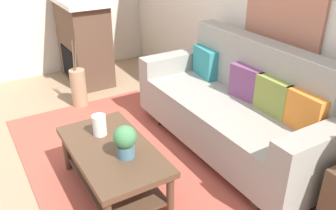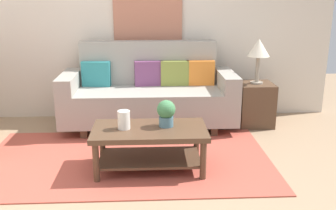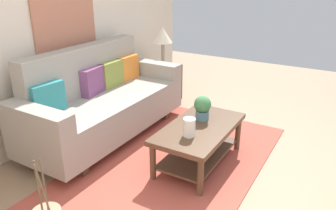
{
  "view_description": "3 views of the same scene",
  "coord_description": "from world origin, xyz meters",
  "px_view_note": "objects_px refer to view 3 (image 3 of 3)",
  "views": [
    {
      "loc": [
        2.51,
        -0.56,
        2.02
      ],
      "look_at": [
        0.21,
        0.81,
        0.66
      ],
      "focal_mm": 38.03,
      "sensor_mm": 36.0,
      "label": 1
    },
    {
      "loc": [
        0.23,
        -3.21,
        1.68
      ],
      "look_at": [
        0.44,
        0.79,
        0.51
      ],
      "focal_mm": 41.13,
      "sensor_mm": 36.0,
      "label": 2
    },
    {
      "loc": [
        -2.51,
        -0.98,
        1.87
      ],
      "look_at": [
        0.41,
        0.75,
        0.5
      ],
      "focal_mm": 35.12,
      "sensor_mm": 36.0,
      "label": 3
    }
  ],
  "objects_px": {
    "tabletop_vase": "(189,127)",
    "potted_plant_tabletop": "(202,107)",
    "table_lamp": "(163,37)",
    "framed_painting": "(65,16)",
    "couch": "(103,103)",
    "throw_pillow_plum": "(93,81)",
    "throw_pillow_teal": "(47,98)",
    "coffee_table": "(199,136)",
    "throw_pillow_orange": "(127,68)",
    "side_table": "(163,83)",
    "throw_pillow_olive": "(111,74)"
  },
  "relations": [
    {
      "from": "throw_pillow_teal",
      "to": "table_lamp",
      "type": "distance_m",
      "value": 2.08
    },
    {
      "from": "throw_pillow_orange",
      "to": "tabletop_vase",
      "type": "bearing_deg",
      "value": -123.0
    },
    {
      "from": "throw_pillow_plum",
      "to": "couch",
      "type": "bearing_deg",
      "value": -90.0
    },
    {
      "from": "couch",
      "to": "throw_pillow_orange",
      "type": "xyz_separation_m",
      "value": [
        0.67,
        0.13,
        0.25
      ]
    },
    {
      "from": "tabletop_vase",
      "to": "side_table",
      "type": "distance_m",
      "value": 2.08
    },
    {
      "from": "table_lamp",
      "to": "framed_painting",
      "type": "relative_size",
      "value": 0.63
    },
    {
      "from": "coffee_table",
      "to": "framed_painting",
      "type": "xyz_separation_m",
      "value": [
        -0.0,
        1.74,
        1.09
      ]
    },
    {
      "from": "tabletop_vase",
      "to": "potted_plant_tabletop",
      "type": "distance_m",
      "value": 0.41
    },
    {
      "from": "tabletop_vase",
      "to": "side_table",
      "type": "relative_size",
      "value": 0.32
    },
    {
      "from": "throw_pillow_orange",
      "to": "side_table",
      "type": "distance_m",
      "value": 0.83
    },
    {
      "from": "tabletop_vase",
      "to": "framed_painting",
      "type": "bearing_deg",
      "value": 82.12
    },
    {
      "from": "coffee_table",
      "to": "tabletop_vase",
      "type": "distance_m",
      "value": 0.32
    },
    {
      "from": "tabletop_vase",
      "to": "framed_painting",
      "type": "relative_size",
      "value": 0.2
    },
    {
      "from": "throw_pillow_teal",
      "to": "throw_pillow_olive",
      "type": "bearing_deg",
      "value": 0.0
    },
    {
      "from": "throw_pillow_plum",
      "to": "side_table",
      "type": "distance_m",
      "value": 1.45
    },
    {
      "from": "framed_painting",
      "to": "potted_plant_tabletop",
      "type": "bearing_deg",
      "value": -84.51
    },
    {
      "from": "couch",
      "to": "potted_plant_tabletop",
      "type": "bearing_deg",
      "value": -82.44
    },
    {
      "from": "table_lamp",
      "to": "framed_painting",
      "type": "bearing_deg",
      "value": 161.29
    },
    {
      "from": "tabletop_vase",
      "to": "couch",
      "type": "bearing_deg",
      "value": 79.31
    },
    {
      "from": "throw_pillow_teal",
      "to": "coffee_table",
      "type": "xyz_separation_m",
      "value": [
        0.67,
        -1.4,
        -0.37
      ]
    },
    {
      "from": "table_lamp",
      "to": "framed_painting",
      "type": "xyz_separation_m",
      "value": [
        -1.38,
        0.47,
        0.41
      ]
    },
    {
      "from": "throw_pillow_plum",
      "to": "potted_plant_tabletop",
      "type": "bearing_deg",
      "value": -83.13
    },
    {
      "from": "throw_pillow_orange",
      "to": "potted_plant_tabletop",
      "type": "xyz_separation_m",
      "value": [
        -0.51,
        -1.35,
        -0.11
      ]
    },
    {
      "from": "throw_pillow_teal",
      "to": "tabletop_vase",
      "type": "distance_m",
      "value": 1.48
    },
    {
      "from": "table_lamp",
      "to": "tabletop_vase",
      "type": "bearing_deg",
      "value": -141.8
    },
    {
      "from": "throw_pillow_teal",
      "to": "throw_pillow_orange",
      "type": "relative_size",
      "value": 1.0
    },
    {
      "from": "coffee_table",
      "to": "table_lamp",
      "type": "distance_m",
      "value": 2.0
    },
    {
      "from": "throw_pillow_teal",
      "to": "potted_plant_tabletop",
      "type": "distance_m",
      "value": 1.59
    },
    {
      "from": "throw_pillow_orange",
      "to": "side_table",
      "type": "height_order",
      "value": "throw_pillow_orange"
    },
    {
      "from": "throw_pillow_orange",
      "to": "potted_plant_tabletop",
      "type": "height_order",
      "value": "throw_pillow_orange"
    },
    {
      "from": "throw_pillow_teal",
      "to": "framed_painting",
      "type": "xyz_separation_m",
      "value": [
        0.67,
        0.34,
        0.73
      ]
    },
    {
      "from": "throw_pillow_olive",
      "to": "throw_pillow_orange",
      "type": "xyz_separation_m",
      "value": [
        0.34,
        0.0,
        0.0
      ]
    },
    {
      "from": "throw_pillow_plum",
      "to": "coffee_table",
      "type": "relative_size",
      "value": 0.33
    },
    {
      "from": "throw_pillow_teal",
      "to": "coffee_table",
      "type": "distance_m",
      "value": 1.6
    },
    {
      "from": "couch",
      "to": "coffee_table",
      "type": "distance_m",
      "value": 1.28
    },
    {
      "from": "couch",
      "to": "potted_plant_tabletop",
      "type": "distance_m",
      "value": 1.25
    },
    {
      "from": "couch",
      "to": "throw_pillow_plum",
      "type": "bearing_deg",
      "value": 90.0
    },
    {
      "from": "couch",
      "to": "throw_pillow_teal",
      "type": "bearing_deg",
      "value": 169.37
    },
    {
      "from": "table_lamp",
      "to": "couch",
      "type": "bearing_deg",
      "value": 179.93
    },
    {
      "from": "throw_pillow_olive",
      "to": "throw_pillow_orange",
      "type": "height_order",
      "value": "same"
    },
    {
      "from": "throw_pillow_olive",
      "to": "framed_painting",
      "type": "xyz_separation_m",
      "value": [
        -0.34,
        0.34,
        0.73
      ]
    },
    {
      "from": "tabletop_vase",
      "to": "side_table",
      "type": "xyz_separation_m",
      "value": [
        1.63,
        1.28,
        -0.24
      ]
    },
    {
      "from": "throw_pillow_orange",
      "to": "tabletop_vase",
      "type": "relative_size",
      "value": 2.01
    },
    {
      "from": "potted_plant_tabletop",
      "to": "framed_painting",
      "type": "height_order",
      "value": "framed_painting"
    },
    {
      "from": "throw_pillow_olive",
      "to": "potted_plant_tabletop",
      "type": "bearing_deg",
      "value": -97.28
    },
    {
      "from": "couch",
      "to": "potted_plant_tabletop",
      "type": "xyz_separation_m",
      "value": [
        0.16,
        -1.23,
        0.14
      ]
    },
    {
      "from": "throw_pillow_orange",
      "to": "coffee_table",
      "type": "bearing_deg",
      "value": -115.58
    },
    {
      "from": "throw_pillow_orange",
      "to": "coffee_table",
      "type": "height_order",
      "value": "throw_pillow_orange"
    },
    {
      "from": "throw_pillow_olive",
      "to": "coffee_table",
      "type": "distance_m",
      "value": 1.49
    },
    {
      "from": "coffee_table",
      "to": "tabletop_vase",
      "type": "xyz_separation_m",
      "value": [
        -0.24,
        -0.0,
        0.2
      ]
    }
  ]
}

